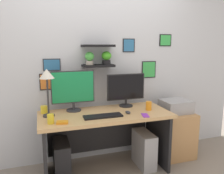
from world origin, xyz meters
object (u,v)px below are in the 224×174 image
object	(u,v)px
desk	(104,128)
keyboard	(103,116)
scissors_tray	(62,122)
water_cup	(149,106)
monitor_left	(73,89)
desk_lamp	(47,79)
pen_cup	(51,119)
drawer_cabinet	(174,133)
monitor_right	(126,89)
coffee_mug	(44,110)
printer	(176,106)
computer_tower_left	(62,159)
computer_tower_right	(144,149)
computer_mouse	(128,112)
cell_phone	(145,115)

from	to	relation	value
desk	keyboard	distance (m)	0.30
scissors_tray	water_cup	bearing A→B (deg)	9.04
monitor_left	desk_lamp	xyz separation A→B (m)	(-0.30, -0.15, 0.16)
pen_cup	drawer_cabinet	xyz separation A→B (m)	(1.69, 0.30, -0.48)
monitor_right	scissors_tray	xyz separation A→B (m)	(-0.87, -0.43, -0.22)
coffee_mug	pen_cup	world-z (taller)	pen_cup
drawer_cabinet	printer	size ratio (longest dim) A/B	1.66
monitor_left	desk_lamp	distance (m)	0.37
keyboard	printer	bearing A→B (deg)	12.78
pen_cup	coffee_mug	bearing A→B (deg)	98.06
computer_tower_left	drawer_cabinet	bearing A→B (deg)	2.93
scissors_tray	computer_tower_right	xyz separation A→B (m)	(1.03, 0.18, -0.54)
computer_mouse	water_cup	bearing A→B (deg)	10.89
computer_mouse	computer_tower_left	world-z (taller)	computer_mouse
monitor_left	coffee_mug	size ratio (longest dim) A/B	5.84
printer	drawer_cabinet	bearing A→B (deg)	90.00
desk_lamp	scissors_tray	world-z (taller)	desk_lamp
water_cup	computer_tower_right	xyz separation A→B (m)	(-0.05, 0.01, -0.58)
desk	computer_tower_right	world-z (taller)	desk
monitor_left	cell_phone	size ratio (longest dim) A/B	3.76
pen_cup	computer_tower_left	world-z (taller)	pen_cup
monitor_right	computer_tower_left	bearing A→B (deg)	-168.25
computer_tower_left	keyboard	bearing A→B (deg)	-20.40
drawer_cabinet	computer_tower_left	xyz separation A→B (m)	(-1.59, -0.08, -0.10)
computer_tower_right	monitor_left	bearing A→B (deg)	163.25
cell_phone	pen_cup	size ratio (longest dim) A/B	1.40
cell_phone	computer_tower_left	distance (m)	1.12
monitor_left	printer	world-z (taller)	monitor_left
monitor_right	computer_tower_right	distance (m)	0.81
scissors_tray	printer	size ratio (longest dim) A/B	0.32
computer_mouse	printer	distance (m)	0.83
printer	computer_mouse	bearing A→B (deg)	-164.72
coffee_mug	printer	bearing A→B (deg)	-3.28
desk	water_cup	distance (m)	0.62
scissors_tray	computer_mouse	bearing A→B (deg)	8.31
desk_lamp	monitor_left	bearing A→B (deg)	25.57
water_cup	printer	distance (m)	0.53
computer_mouse	printer	xyz separation A→B (m)	(0.80, 0.22, -0.05)
desk_lamp	computer_tower_left	distance (m)	0.97
monitor_right	computer_tower_right	bearing A→B (deg)	-58.15
coffee_mug	water_cup	bearing A→B (deg)	-11.82
desk	coffee_mug	size ratio (longest dim) A/B	17.31
monitor_right	printer	distance (m)	0.76
printer	scissors_tray	bearing A→B (deg)	-168.11
computer_tower_left	cell_phone	bearing A→B (deg)	-16.54
scissors_tray	desk	bearing A→B (deg)	27.17
desk	cell_phone	distance (m)	0.55
monitor_left	desk_lamp	size ratio (longest dim) A/B	0.97
desk	monitor_right	world-z (taller)	monitor_right
coffee_mug	pen_cup	bearing A→B (deg)	-81.94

